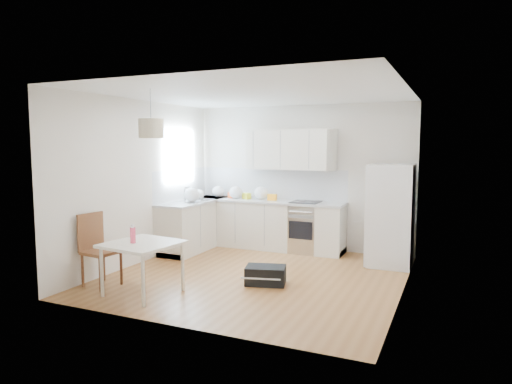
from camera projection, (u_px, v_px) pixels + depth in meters
floor at (256, 276)px, 6.86m from camera, size 4.20×4.20×0.00m
ceiling at (256, 94)px, 6.58m from camera, size 4.20×4.20×0.00m
wall_back at (301, 177)px, 8.63m from camera, size 4.20×0.00×4.20m
wall_left at (141, 182)px, 7.56m from camera, size 0.00×4.20×4.20m
wall_right at (405, 193)px, 5.88m from camera, size 0.00×4.20×4.20m
window_glassblock at (179, 156)px, 8.56m from camera, size 0.02×1.00×1.00m
cabinets_back at (266, 225)px, 8.69m from camera, size 3.00×0.60×0.88m
cabinets_left at (195, 226)px, 8.63m from camera, size 0.60×1.80×0.88m
counter_back at (266, 201)px, 8.64m from camera, size 3.02×0.64×0.04m
counter_left at (195, 201)px, 8.58m from camera, size 0.64×1.82×0.04m
backsplash_back at (271, 184)px, 8.88m from camera, size 3.00×0.01×0.58m
backsplash_left at (181, 185)px, 8.67m from camera, size 0.01×1.80×0.58m
upper_cabinets at (291, 150)px, 8.49m from camera, size 1.70×0.32×0.75m
range_oven at (306, 228)px, 8.37m from camera, size 0.50×0.61×0.88m
sink at (193, 201)px, 8.53m from camera, size 0.50×0.80×0.16m
refrigerator at (392, 215)px, 7.44m from camera, size 0.81×0.84×1.66m
dining_table at (142, 248)px, 5.99m from camera, size 0.97×0.97×0.69m
dining_chair at (101, 250)px, 6.33m from camera, size 0.48×0.48×1.01m
drink_bottle at (133, 234)px, 5.95m from camera, size 0.08×0.08×0.25m
gym_bag at (266, 275)px, 6.45m from camera, size 0.63×0.49×0.26m
pendant_lamp at (151, 128)px, 5.99m from camera, size 0.41×0.41×0.25m
grocery_bag_a at (218, 192)px, 9.08m from camera, size 0.25×0.21×0.23m
grocery_bag_b at (236, 193)px, 8.85m from camera, size 0.27×0.23×0.24m
grocery_bag_c at (261, 193)px, 8.75m from camera, size 0.27×0.23×0.25m
grocery_bag_d at (199, 194)px, 8.75m from camera, size 0.21×0.18×0.19m
grocery_bag_e at (192, 195)px, 8.37m from camera, size 0.29×0.24×0.26m
snack_orange at (272, 197)px, 8.59m from camera, size 0.19×0.14×0.12m
snack_yellow at (246, 196)px, 8.81m from camera, size 0.20×0.17×0.12m
snack_red at (232, 195)px, 8.98m from camera, size 0.18×0.14×0.11m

